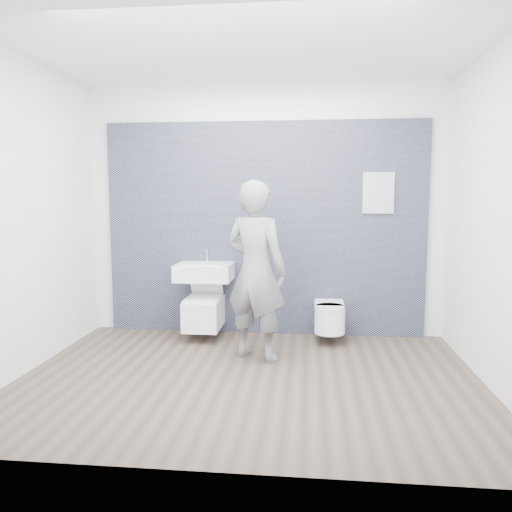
# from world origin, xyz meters

# --- Properties ---
(ground) EXTENTS (4.00, 4.00, 0.00)m
(ground) POSITION_xyz_m (0.00, 0.00, 0.00)
(ground) COLOR #4E3F34
(ground) RESTS_ON ground
(room_shell) EXTENTS (4.00, 4.00, 4.00)m
(room_shell) POSITION_xyz_m (0.00, 0.00, 1.74)
(room_shell) COLOR silver
(room_shell) RESTS_ON ground
(tile_wall) EXTENTS (3.60, 0.06, 2.40)m
(tile_wall) POSITION_xyz_m (0.00, 1.47, 0.00)
(tile_wall) COLOR black
(tile_wall) RESTS_ON ground
(washbasin) EXTENTS (0.61, 0.46, 0.46)m
(washbasin) POSITION_xyz_m (-0.64, 1.21, 0.75)
(washbasin) COLOR white
(washbasin) RESTS_ON ground
(toilet_square) EXTENTS (0.39, 0.56, 0.69)m
(toilet_square) POSITION_xyz_m (-0.64, 1.16, 0.31)
(toilet_square) COLOR white
(toilet_square) RESTS_ON ground
(toilet_rounded) EXTENTS (0.32, 0.55, 0.30)m
(toilet_rounded) POSITION_xyz_m (0.74, 1.16, 0.28)
(toilet_rounded) COLOR white
(toilet_rounded) RESTS_ON ground
(info_placard) EXTENTS (0.33, 0.03, 0.45)m
(info_placard) POSITION_xyz_m (1.25, 1.43, 0.00)
(info_placard) COLOR white
(info_placard) RESTS_ON ground
(visitor) EXTENTS (0.74, 0.63, 1.73)m
(visitor) POSITION_xyz_m (0.00, 0.54, 0.86)
(visitor) COLOR gray
(visitor) RESTS_ON ground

